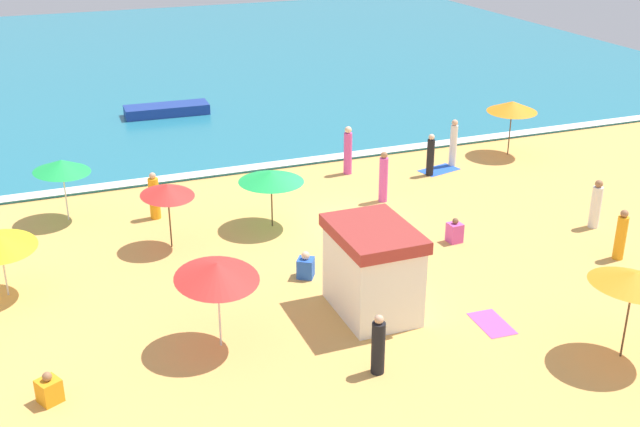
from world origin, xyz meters
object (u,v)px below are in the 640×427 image
Objects in this scene: beachgoer_5 at (49,390)px; small_boat_0 at (167,110)px; beachgoer_11 at (430,156)px; beachgoer_12 at (621,236)px; beachgoer_3 at (348,151)px; beachgoer_6 at (378,346)px; beach_umbrella_9 at (217,271)px; beach_umbrella_7 at (62,166)px; beachgoer_9 at (383,178)px; beachgoer_0 at (453,143)px; lifeguard_cabana at (373,269)px; beach_umbrella_2 at (271,177)px; beachgoer_7 at (455,232)px; beach_umbrella_5 at (634,279)px; beachgoer_8 at (154,197)px; beach_umbrella_3 at (167,190)px; beach_umbrella_0 at (512,106)px; beachgoer_1 at (596,205)px; beachgoer_2 at (306,267)px.

beachgoer_5 reaches higher than small_boat_0.
beachgoer_12 is (1.83, -8.68, -0.05)m from beachgoer_11.
beachgoer_3 is 11.84m from small_boat_0.
beach_umbrella_9 is at bearing 141.70° from beachgoer_6.
beach_umbrella_7 is 11.11m from beachgoer_9.
lifeguard_cabana is at bearing -130.11° from beachgoer_0.
beach_umbrella_2 is 1.59× the size of beachgoer_0.
beach_umbrella_2 is 6.24m from beachgoer_7.
beachgoer_5 is (-4.16, -0.86, -1.78)m from beach_umbrella_9.
lifeguard_cabana is 1.72× the size of beachgoer_12.
beachgoer_6 is (3.16, -2.50, -1.37)m from beach_umbrella_9.
beach_umbrella_5 is 1.44× the size of beachgoer_8.
beach_umbrella_5 is 1.23× the size of beachgoer_3.
beach_umbrella_3 is at bearing -164.02° from beachgoer_0.
beach_umbrella_9 is 8.77m from beachgoer_8.
beach_umbrella_9 is (-4.24, -0.19, 0.83)m from lifeguard_cabana.
beachgoer_6 is 0.82× the size of beachgoer_9.
beachgoer_8 is (-8.61, 5.44, 0.43)m from beachgoer_7.
lifeguard_cabana is 1.06× the size of beach_umbrella_7.
beach_umbrella_7 is (-11.88, 13.68, -0.18)m from beach_umbrella_5.
beachgoer_5 is (-13.18, 3.19, -1.82)m from beach_umbrella_5.
beach_umbrella_2 reaches higher than beachgoer_6.
beach_umbrella_3 reaches higher than beachgoer_11.
beach_umbrella_0 is 7.79m from beachgoer_1.
beachgoer_0 is 1.03× the size of beachgoer_9.
beachgoer_12 reaches higher than small_boat_0.
beachgoer_6 is 13.83m from beachgoer_11.
small_boat_0 is (-6.21, 25.10, -1.78)m from beach_umbrella_5.
beachgoer_5 is 0.46× the size of beachgoer_8.
beachgoer_0 is 7.46m from beachgoer_7.
lifeguard_cabana is 1.44× the size of beachgoer_0.
beachgoer_11 is (-1.42, -0.69, -0.13)m from beachgoer_0.
small_boat_0 is (2.84, 12.37, -0.43)m from beachgoer_8.
beachgoer_7 is at bearing 5.94° from beachgoer_2.
beach_umbrella_3 is 2.80× the size of beachgoer_2.
beach_umbrella_7 reaches higher than beachgoer_2.
beachgoer_3 is 0.47× the size of small_boat_0.
beachgoer_3 reaches higher than beachgoer_8.
beachgoer_11 is at bearing 39.89° from beachgoer_2.
beach_umbrella_9 is 4.60m from beachgoer_5.
beach_umbrella_7 is 17.89m from beachgoer_1.
lifeguard_cabana is 1.64× the size of beachgoer_11.
beachgoer_1 is (10.03, -4.00, -0.98)m from beach_umbrella_2.
beachgoer_3 is at bearing 90.75° from beachgoer_9.
beachgoer_9 is (4.44, 0.67, -0.87)m from beach_umbrella_2.
beachgoer_8 is at bearing -178.24° from beachgoer_11.
beach_umbrella_5 is 1.27× the size of beachgoer_9.
beachgoer_1 reaches higher than beachgoer_6.
lifeguard_cabana is 11.02m from beachgoer_11.
beach_umbrella_7 is 1.56× the size of beachgoer_11.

